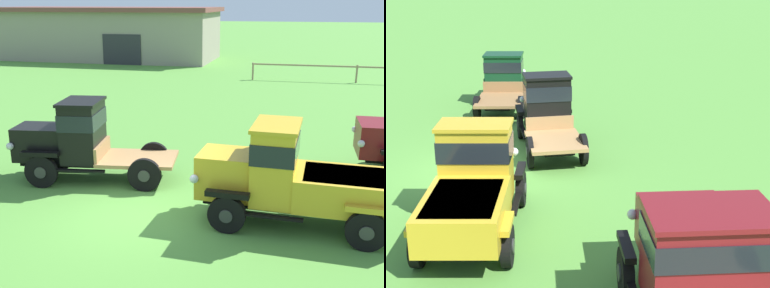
% 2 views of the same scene
% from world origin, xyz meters
% --- Properties ---
extents(ground_plane, '(240.00, 240.00, 0.00)m').
position_xyz_m(ground_plane, '(0.00, 0.00, 0.00)').
color(ground_plane, '#518E38').
extents(farm_shed, '(19.41, 8.43, 4.43)m').
position_xyz_m(farm_shed, '(-13.59, 30.48, 2.24)').
color(farm_shed, gray).
rests_on(farm_shed, ground).
extents(vintage_truck_second_in_line, '(4.71, 2.22, 2.28)m').
position_xyz_m(vintage_truck_second_in_line, '(-2.43, 1.84, 1.16)').
color(vintage_truck_second_in_line, black).
rests_on(vintage_truck_second_in_line, ground).
extents(vintage_truck_midrow_center, '(4.65, 2.13, 2.31)m').
position_xyz_m(vintage_truck_midrow_center, '(3.53, 0.30, 1.11)').
color(vintage_truck_midrow_center, black).
rests_on(vintage_truck_midrow_center, ground).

